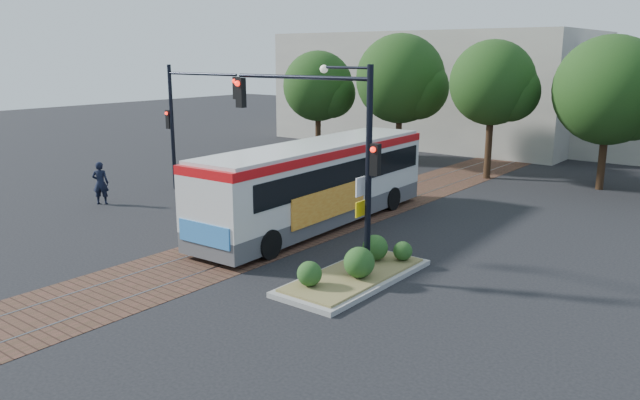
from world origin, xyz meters
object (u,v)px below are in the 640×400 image
at_px(officer, 100,183).
at_px(parked_car, 323,162).
at_px(city_bus, 318,180).
at_px(signal_pole_left, 187,111).
at_px(signal_pole_main, 334,136).
at_px(traffic_island, 357,269).

height_order(officer, parked_car, officer).
distance_m(city_bus, officer, 10.22).
bearing_deg(city_bus, parked_car, 124.61).
bearing_deg(signal_pole_left, signal_pole_main, -21.45).
height_order(signal_pole_main, signal_pole_left, signal_pole_main).
bearing_deg(parked_car, officer, 168.24).
height_order(city_bus, parked_car, city_bus).
xyz_separation_m(signal_pole_main, signal_pole_left, (-12.23, 4.80, -0.29)).
distance_m(officer, parked_car, 12.10).
relative_size(city_bus, officer, 6.33).
height_order(city_bus, traffic_island, city_bus).
bearing_deg(signal_pole_main, officer, 176.97).
bearing_deg(officer, city_bus, 157.59).
distance_m(signal_pole_main, parked_car, 16.25).
distance_m(signal_pole_left, officer, 5.15).
height_order(traffic_island, signal_pole_left, signal_pole_left).
xyz_separation_m(city_bus, signal_pole_main, (3.70, -3.95, 2.37)).
relative_size(traffic_island, signal_pole_main, 0.87).
xyz_separation_m(traffic_island, signal_pole_main, (-0.96, 0.09, 3.83)).
bearing_deg(parked_car, traffic_island, -134.27).
bearing_deg(officer, traffic_island, 135.81).
distance_m(city_bus, signal_pole_main, 5.91).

